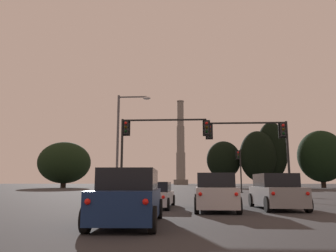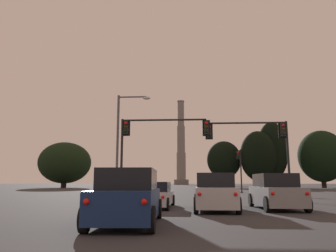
{
  "view_description": "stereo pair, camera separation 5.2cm",
  "coord_description": "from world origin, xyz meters",
  "px_view_note": "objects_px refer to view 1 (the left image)",
  "views": [
    {
      "loc": [
        -1.28,
        -1.05,
        1.41
      ],
      "look_at": [
        -3.19,
        30.26,
        6.8
      ],
      "focal_mm": 35.0,
      "sensor_mm": 36.0,
      "label": 1
    },
    {
      "loc": [
        -1.23,
        -1.05,
        1.41
      ],
      "look_at": [
        -3.19,
        30.26,
        6.8
      ],
      "focal_mm": 35.0,
      "sensor_mm": 36.0,
      "label": 2
    }
  ],
  "objects_px": {
    "sedan_left_lane_front": "(155,195)",
    "smokestack": "(181,151)",
    "traffic_light_overhead_left": "(152,137)",
    "traffic_light_far_right": "(240,164)",
    "traffic_light_overhead_right": "(260,139)",
    "suv_center_lane_front": "(215,192)",
    "suv_left_lane_second": "(129,197)",
    "suv_right_lane_front": "(276,192)",
    "street_lamp": "(123,135)"
  },
  "relations": [
    {
      "from": "sedan_left_lane_front",
      "to": "smokestack",
      "type": "height_order",
      "value": "smokestack"
    },
    {
      "from": "traffic_light_overhead_left",
      "to": "traffic_light_far_right",
      "type": "xyz_separation_m",
      "value": [
        9.74,
        20.25,
        -1.06
      ]
    },
    {
      "from": "traffic_light_overhead_right",
      "to": "suv_center_lane_front",
      "type": "bearing_deg",
      "value": -116.3
    },
    {
      "from": "sedan_left_lane_front",
      "to": "smokestack",
      "type": "xyz_separation_m",
      "value": [
        -2.01,
        158.13,
        17.39
      ]
    },
    {
      "from": "suv_center_lane_front",
      "to": "traffic_light_far_right",
      "type": "distance_m",
      "value": 28.59
    },
    {
      "from": "traffic_light_overhead_right",
      "to": "traffic_light_overhead_left",
      "type": "distance_m",
      "value": 8.4
    },
    {
      "from": "suv_left_lane_second",
      "to": "suv_right_lane_front",
      "type": "relative_size",
      "value": 1.01
    },
    {
      "from": "suv_center_lane_front",
      "to": "smokestack",
      "type": "bearing_deg",
      "value": 93.33
    },
    {
      "from": "suv_center_lane_front",
      "to": "suv_right_lane_front",
      "type": "height_order",
      "value": "same"
    },
    {
      "from": "suv_left_lane_second",
      "to": "suv_right_lane_front",
      "type": "distance_m",
      "value": 9.51
    },
    {
      "from": "suv_center_lane_front",
      "to": "smokestack",
      "type": "height_order",
      "value": "smokestack"
    },
    {
      "from": "suv_left_lane_second",
      "to": "smokestack",
      "type": "distance_m",
      "value": 166.54
    },
    {
      "from": "suv_center_lane_front",
      "to": "smokestack",
      "type": "xyz_separation_m",
      "value": [
        -5.26,
        159.89,
        17.16
      ]
    },
    {
      "from": "suv_left_lane_second",
      "to": "street_lamp",
      "type": "relative_size",
      "value": 0.58
    },
    {
      "from": "traffic_light_far_right",
      "to": "smokestack",
      "type": "height_order",
      "value": "smokestack"
    },
    {
      "from": "smokestack",
      "to": "traffic_light_overhead_right",
      "type": "bearing_deg",
      "value": -86.42
    },
    {
      "from": "traffic_light_overhead_left",
      "to": "suv_right_lane_front",
      "type": "bearing_deg",
      "value": -41.74
    },
    {
      "from": "suv_right_lane_front",
      "to": "traffic_light_overhead_right",
      "type": "relative_size",
      "value": 0.76
    },
    {
      "from": "street_lamp",
      "to": "traffic_light_overhead_right",
      "type": "bearing_deg",
      "value": -4.15
    },
    {
      "from": "suv_center_lane_front",
      "to": "traffic_light_far_right",
      "type": "xyz_separation_m",
      "value": [
        5.61,
        27.89,
        2.88
      ]
    },
    {
      "from": "traffic_light_overhead_left",
      "to": "smokestack",
      "type": "bearing_deg",
      "value": 90.42
    },
    {
      "from": "suv_right_lane_front",
      "to": "traffic_light_overhead_left",
      "type": "relative_size",
      "value": 0.71
    },
    {
      "from": "sedan_left_lane_front",
      "to": "traffic_light_overhead_right",
      "type": "relative_size",
      "value": 0.73
    },
    {
      "from": "suv_left_lane_second",
      "to": "traffic_light_overhead_left",
      "type": "xyz_separation_m",
      "value": [
        -0.75,
        13.4,
        3.94
      ]
    },
    {
      "from": "traffic_light_overhead_right",
      "to": "suv_right_lane_front",
      "type": "bearing_deg",
      "value": -96.94
    },
    {
      "from": "traffic_light_far_right",
      "to": "smokestack",
      "type": "bearing_deg",
      "value": 94.71
    },
    {
      "from": "sedan_left_lane_front",
      "to": "traffic_light_overhead_left",
      "type": "xyz_separation_m",
      "value": [
        -0.88,
        5.88,
        4.17
      ]
    },
    {
      "from": "suv_left_lane_second",
      "to": "street_lamp",
      "type": "bearing_deg",
      "value": 100.34
    },
    {
      "from": "traffic_light_far_right",
      "to": "smokestack",
      "type": "distance_m",
      "value": 133.21
    },
    {
      "from": "traffic_light_overhead_right",
      "to": "traffic_light_far_right",
      "type": "bearing_deg",
      "value": 85.89
    },
    {
      "from": "traffic_light_far_right",
      "to": "street_lamp",
      "type": "height_order",
      "value": "street_lamp"
    },
    {
      "from": "sedan_left_lane_front",
      "to": "traffic_light_far_right",
      "type": "relative_size",
      "value": 0.83
    },
    {
      "from": "suv_right_lane_front",
      "to": "smokestack",
      "type": "xyz_separation_m",
      "value": [
        -8.56,
        158.88,
        17.16
      ]
    },
    {
      "from": "traffic_light_overhead_right",
      "to": "smokestack",
      "type": "bearing_deg",
      "value": 93.58
    },
    {
      "from": "street_lamp",
      "to": "suv_left_lane_second",
      "type": "bearing_deg",
      "value": -77.53
    },
    {
      "from": "suv_left_lane_second",
      "to": "smokestack",
      "type": "xyz_separation_m",
      "value": [
        -1.88,
        165.65,
        17.16
      ]
    },
    {
      "from": "traffic_light_overhead_left",
      "to": "sedan_left_lane_front",
      "type": "bearing_deg",
      "value": -81.45
    },
    {
      "from": "traffic_light_overhead_right",
      "to": "traffic_light_overhead_left",
      "type": "xyz_separation_m",
      "value": [
        -8.35,
        -0.9,
        0.13
      ]
    },
    {
      "from": "street_lamp",
      "to": "smokestack",
      "type": "xyz_separation_m",
      "value": [
        1.46,
        150.55,
        12.82
      ]
    },
    {
      "from": "traffic_light_far_right",
      "to": "street_lamp",
      "type": "bearing_deg",
      "value": -123.61
    },
    {
      "from": "sedan_left_lane_front",
      "to": "suv_center_lane_front",
      "type": "bearing_deg",
      "value": -26.67
    },
    {
      "from": "suv_right_lane_front",
      "to": "smokestack",
      "type": "height_order",
      "value": "smokestack"
    },
    {
      "from": "street_lamp",
      "to": "smokestack",
      "type": "relative_size",
      "value": 0.19
    },
    {
      "from": "suv_center_lane_front",
      "to": "traffic_light_overhead_right",
      "type": "relative_size",
      "value": 0.76
    },
    {
      "from": "sedan_left_lane_front",
      "to": "suv_left_lane_second",
      "type": "height_order",
      "value": "suv_left_lane_second"
    },
    {
      "from": "suv_right_lane_front",
      "to": "traffic_light_overhead_right",
      "type": "distance_m",
      "value": 8.5
    },
    {
      "from": "traffic_light_overhead_right",
      "to": "smokestack",
      "type": "relative_size",
      "value": 0.14
    },
    {
      "from": "sedan_left_lane_front",
      "to": "smokestack",
      "type": "bearing_deg",
      "value": 92.52
    },
    {
      "from": "suv_left_lane_second",
      "to": "traffic_light_overhead_right",
      "type": "bearing_deg",
      "value": 59.89
    },
    {
      "from": "suv_right_lane_front",
      "to": "street_lamp",
      "type": "relative_size",
      "value": 0.57
    }
  ]
}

